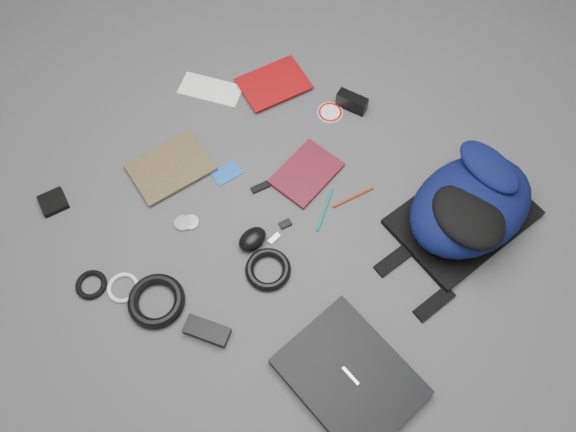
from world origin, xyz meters
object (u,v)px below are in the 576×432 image
Objects in this scene: dvd_case at (306,173)px; mouse at (252,239)px; backpack at (471,205)px; compact_camera at (352,102)px; pouch at (53,202)px; power_brick at (207,331)px; comic_book at (158,148)px; textbook_red at (262,67)px; laptop at (350,377)px.

mouse is at bearing -84.53° from dvd_case.
compact_camera is (-0.51, 0.12, -0.06)m from backpack.
compact_camera reaches higher than dvd_case.
pouch is at bearing -129.38° from compact_camera.
backpack reaches higher than pouch.
mouse is at bearing 27.70° from pouch.
power_brick is at bearing -66.80° from mouse.
compact_camera is (0.37, 0.53, 0.02)m from comic_book.
comic_book is 1.17× the size of dvd_case.
mouse reaches higher than comic_book.
textbook_red is 2.46× the size of mouse.
backpack is at bearing 41.33° from comic_book.
laptop reaches higher than textbook_red.
comic_book and pouch have the same top height.
comic_book is at bearing 72.86° from pouch.
comic_book is at bearing 128.07° from power_brick.
comic_book is at bearing -73.42° from textbook_red.
laptop is at bearing 8.93° from pouch.
power_brick reaches higher than dvd_case.
backpack reaches higher than dvd_case.
compact_camera is (0.33, 0.07, 0.02)m from textbook_red.
comic_book is 0.48m from dvd_case.
dvd_case is (0.42, 0.23, -0.00)m from comic_book.
dvd_case is at bearing -9.60° from textbook_red.
textbook_red is (-0.86, 0.64, -0.01)m from laptop.
backpack is 1.84× the size of comic_book.
dvd_case is 0.30m from compact_camera.
comic_book is at bearing 177.67° from laptop.
textbook_red reaches higher than dvd_case.
mouse is 0.29m from power_brick.
pouch is at bearing -145.40° from mouse.
compact_camera reaches higher than comic_book.
dvd_case is 2.73× the size of pouch.
compact_camera is (-0.53, 0.71, 0.01)m from laptop.
pouch is (-0.53, -0.57, 0.00)m from dvd_case.
mouse is (-0.45, 0.13, 0.01)m from laptop.
pouch is (-0.63, -0.01, -0.01)m from power_brick.
backpack is 0.84m from textbook_red.
dvd_case is at bearing 101.83° from mouse.
power_brick is (-0.35, -0.74, -0.08)m from backpack.
textbook_red is 0.93m from power_brick.
comic_book is (-0.90, 0.18, -0.01)m from laptop.
pouch is at bearing -162.05° from laptop.
comic_book is at bearing -135.77° from compact_camera.
power_brick is at bearing -36.70° from textbook_red.
dvd_case is (-0.48, 0.41, -0.01)m from laptop.
backpack is 0.82m from power_brick.
mouse reaches higher than dvd_case.
power_brick is (0.15, -0.86, -0.01)m from compact_camera.
power_brick is at bearing -90.31° from compact_camera.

